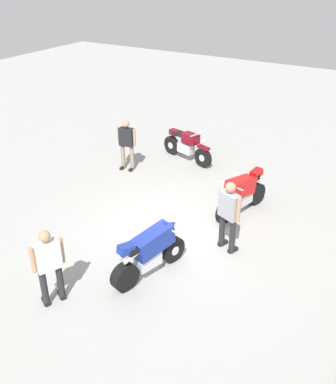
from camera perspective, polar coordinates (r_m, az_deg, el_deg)
name	(u,v)px	position (r m, az deg, el deg)	size (l,w,h in m)	color
ground_plane	(173,232)	(10.74, 0.61, -5.29)	(40.00, 40.00, 0.00)	#9E9E99
motorcycle_maroon_cruiser	(187,145)	(14.34, 2.50, 6.16)	(0.89, 2.04, 1.09)	black
motorcycle_blue_sportbike	(150,251)	(9.11, -2.38, -7.77)	(1.93, 0.85, 1.14)	black
motorcycle_red_sportbike	(242,193)	(11.41, 9.68, -0.07)	(1.94, 0.81, 1.14)	black
person_in_gray_shirt	(229,212)	(9.71, 8.01, -2.63)	(0.46, 0.65, 1.74)	#262628
person_in_white_shirt	(49,263)	(8.51, -15.44, -9.02)	(0.62, 0.46, 1.66)	#262628
person_in_black_shirt	(127,142)	(13.60, -5.46, 6.56)	(0.36, 0.64, 1.62)	gray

